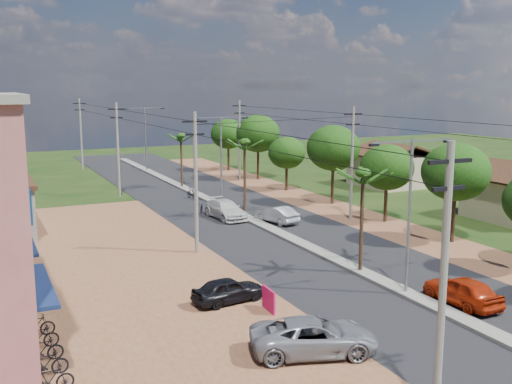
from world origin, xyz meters
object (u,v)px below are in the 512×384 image
(car_parked_silver, at_px, (314,337))
(car_parked_dark, at_px, (228,291))
(roadside_sign, at_px, (269,300))
(car_white_far, at_px, (226,210))
(car_silver_mid, at_px, (277,215))
(parked_scooter_row, at_px, (48,372))
(car_red_near, at_px, (462,291))

(car_parked_silver, relative_size, car_parked_dark, 1.39)
(roadside_sign, bearing_deg, car_white_far, 75.60)
(car_parked_silver, xyz_separation_m, car_parked_dark, (-0.86, 6.77, -0.09))
(car_silver_mid, distance_m, car_parked_dark, 17.70)
(car_silver_mid, distance_m, car_white_far, 4.35)
(car_white_far, bearing_deg, car_silver_mid, -50.09)
(car_silver_mid, height_order, car_parked_silver, car_parked_silver)
(car_silver_mid, bearing_deg, car_parked_dark, 41.24)
(parked_scooter_row, bearing_deg, car_parked_dark, 28.21)
(car_red_near, bearing_deg, roadside_sign, -21.60)
(roadside_sign, relative_size, parked_scooter_row, 0.14)
(car_white_far, height_order, car_parked_dark, car_white_far)
(car_white_far, relative_size, roadside_sign, 3.64)
(car_white_far, distance_m, car_parked_dark, 19.03)
(car_parked_silver, bearing_deg, car_parked_dark, 25.29)
(car_red_near, relative_size, car_parked_silver, 0.82)
(roadside_sign, distance_m, parked_scooter_row, 10.72)
(car_silver_mid, relative_size, roadside_sign, 2.90)
(car_parked_dark, relative_size, roadside_sign, 2.69)
(car_white_far, height_order, parked_scooter_row, car_white_far)
(car_parked_silver, relative_size, parked_scooter_row, 0.53)
(car_white_far, bearing_deg, roadside_sign, -110.50)
(car_silver_mid, height_order, car_white_far, car_white_far)
(car_parked_dark, distance_m, parked_scooter_row, 10.26)
(car_red_near, relative_size, parked_scooter_row, 0.43)
(car_red_near, bearing_deg, car_parked_dark, -28.34)
(car_parked_silver, bearing_deg, roadside_sign, 13.20)
(car_silver_mid, height_order, roadside_sign, car_silver_mid)
(car_parked_silver, bearing_deg, car_red_near, -62.40)
(car_parked_silver, height_order, car_parked_dark, car_parked_silver)
(car_silver_mid, distance_m, roadside_sign, 18.64)
(car_parked_dark, bearing_deg, car_red_near, -124.16)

